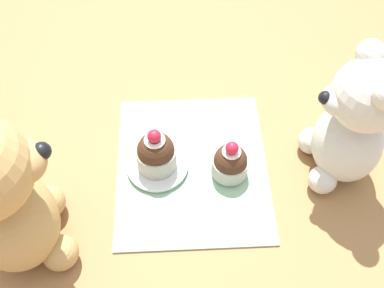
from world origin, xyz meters
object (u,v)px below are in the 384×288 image
(teddy_bear_cream, at_px, (353,124))
(saucer_plate, at_px, (157,165))
(teddy_bear_tan, at_px, (2,199))
(cupcake_near_cream_bear, at_px, (230,162))
(cupcake_near_tan_bear, at_px, (156,153))

(teddy_bear_cream, height_order, saucer_plate, teddy_bear_cream)
(teddy_bear_cream, distance_m, teddy_bear_tan, 0.42)
(cupcake_near_cream_bear, distance_m, saucer_plate, 0.10)
(teddy_bear_cream, bearing_deg, saucer_plate, -93.30)
(cupcake_near_cream_bear, height_order, cupcake_near_tan_bear, cupcake_near_tan_bear)
(teddy_bear_cream, xyz_separation_m, teddy_bear_tan, (0.10, -0.41, 0.02))
(cupcake_near_cream_bear, height_order, saucer_plate, cupcake_near_cream_bear)
(teddy_bear_cream, distance_m, cupcake_near_cream_bear, 0.17)
(cupcake_near_cream_bear, bearing_deg, teddy_bear_tan, -70.45)
(teddy_bear_cream, bearing_deg, teddy_bear_tan, -77.96)
(teddy_bear_tan, xyz_separation_m, cupcake_near_cream_bear, (-0.09, 0.26, -0.09))
(teddy_bear_tan, height_order, cupcake_near_tan_bear, teddy_bear_tan)
(saucer_plate, relative_size, cupcake_near_tan_bear, 1.17)
(teddy_bear_cream, relative_size, saucer_plate, 2.33)
(teddy_bear_cream, height_order, cupcake_near_tan_bear, teddy_bear_cream)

